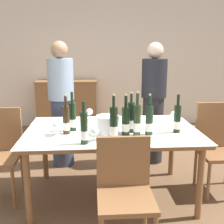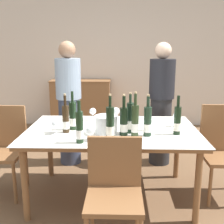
{
  "view_description": "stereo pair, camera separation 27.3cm",
  "coord_description": "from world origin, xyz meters",
  "px_view_note": "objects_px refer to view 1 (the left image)",
  "views": [
    {
      "loc": [
        -0.19,
        -2.72,
        1.56
      ],
      "look_at": [
        0.0,
        0.0,
        0.92
      ],
      "focal_mm": 45.0,
      "sensor_mm": 36.0,
      "label": 1
    },
    {
      "loc": [
        0.08,
        -2.73,
        1.56
      ],
      "look_at": [
        0.0,
        0.0,
        0.92
      ],
      "focal_mm": 45.0,
      "sensor_mm": 36.0,
      "label": 2
    }
  ],
  "objects_px": {
    "wine_glass_1": "(113,112)",
    "wine_glass_3": "(149,120)",
    "wine_bottle_1": "(149,121)",
    "wine_glass_5": "(57,126)",
    "dining_table": "(112,135)",
    "wine_bottle_4": "(131,118)",
    "chair_near_front": "(125,187)",
    "wine_bottle_5": "(137,121)",
    "chair_left_end": "(0,148)",
    "wine_bottle_3": "(177,119)",
    "wine_bottle_8": "(126,122)",
    "sideboard_cabinet": "(67,105)",
    "ice_bucket": "(108,124)",
    "wine_glass_0": "(89,112)",
    "chair_right_end": "(217,142)",
    "person_host": "(62,105)",
    "wine_bottle_6": "(84,128)",
    "wine_bottle_0": "(114,124)",
    "wine_bottle_2": "(66,121)",
    "person_guest_left": "(153,104)",
    "wine_glass_2": "(94,132)",
    "wine_glass_4": "(173,115)"
  },
  "relations": [
    {
      "from": "wine_bottle_0",
      "to": "wine_glass_1",
      "type": "distance_m",
      "value": 0.63
    },
    {
      "from": "wine_bottle_4",
      "to": "wine_bottle_5",
      "type": "bearing_deg",
      "value": -67.3
    },
    {
      "from": "wine_bottle_3",
      "to": "dining_table",
      "type": "bearing_deg",
      "value": 166.6
    },
    {
      "from": "wine_bottle_3",
      "to": "chair_left_end",
      "type": "distance_m",
      "value": 1.83
    },
    {
      "from": "wine_glass_5",
      "to": "wine_glass_1",
      "type": "bearing_deg",
      "value": 40.89
    },
    {
      "from": "wine_bottle_2",
      "to": "dining_table",
      "type": "bearing_deg",
      "value": 14.54
    },
    {
      "from": "wine_bottle_0",
      "to": "chair_left_end",
      "type": "bearing_deg",
      "value": 160.62
    },
    {
      "from": "chair_left_end",
      "to": "wine_bottle_3",
      "type": "bearing_deg",
      "value": -7.56
    },
    {
      "from": "wine_bottle_6",
      "to": "chair_near_front",
      "type": "bearing_deg",
      "value": -50.44
    },
    {
      "from": "dining_table",
      "to": "chair_right_end",
      "type": "relative_size",
      "value": 1.79
    },
    {
      "from": "sideboard_cabinet",
      "to": "person_host",
      "type": "xyz_separation_m",
      "value": [
        0.08,
        -1.71,
        0.35
      ]
    },
    {
      "from": "wine_bottle_2",
      "to": "wine_bottle_3",
      "type": "xyz_separation_m",
      "value": [
        1.07,
        -0.03,
        0.0
      ]
    },
    {
      "from": "ice_bucket",
      "to": "wine_bottle_8",
      "type": "relative_size",
      "value": 0.58
    },
    {
      "from": "wine_bottle_0",
      "to": "chair_left_end",
      "type": "distance_m",
      "value": 1.26
    },
    {
      "from": "wine_glass_4",
      "to": "wine_glass_2",
      "type": "bearing_deg",
      "value": -150.09
    },
    {
      "from": "wine_bottle_4",
      "to": "chair_left_end",
      "type": "bearing_deg",
      "value": 171.41
    },
    {
      "from": "chair_right_end",
      "to": "wine_bottle_2",
      "type": "bearing_deg",
      "value": -172.61
    },
    {
      "from": "wine_bottle_4",
      "to": "chair_near_front",
      "type": "xyz_separation_m",
      "value": [
        -0.14,
        -0.68,
        -0.36
      ]
    },
    {
      "from": "sideboard_cabinet",
      "to": "wine_bottle_5",
      "type": "xyz_separation_m",
      "value": [
        0.9,
        -2.82,
        0.41
      ]
    },
    {
      "from": "wine_bottle_4",
      "to": "person_guest_left",
      "type": "relative_size",
      "value": 0.25
    },
    {
      "from": "ice_bucket",
      "to": "wine_glass_5",
      "type": "relative_size",
      "value": 1.62
    },
    {
      "from": "wine_glass_2",
      "to": "chair_near_front",
      "type": "height_order",
      "value": "chair_near_front"
    },
    {
      "from": "dining_table",
      "to": "wine_glass_3",
      "type": "distance_m",
      "value": 0.41
    },
    {
      "from": "wine_bottle_3",
      "to": "wine_glass_4",
      "type": "height_order",
      "value": "wine_bottle_3"
    },
    {
      "from": "wine_bottle_3",
      "to": "wine_bottle_8",
      "type": "relative_size",
      "value": 0.96
    },
    {
      "from": "wine_glass_4",
      "to": "person_guest_left",
      "type": "relative_size",
      "value": 0.09
    },
    {
      "from": "wine_bottle_1",
      "to": "wine_glass_5",
      "type": "distance_m",
      "value": 0.87
    },
    {
      "from": "wine_glass_3",
      "to": "dining_table",
      "type": "bearing_deg",
      "value": 174.73
    },
    {
      "from": "dining_table",
      "to": "chair_near_front",
      "type": "relative_size",
      "value": 1.95
    },
    {
      "from": "wine_glass_0",
      "to": "wine_bottle_8",
      "type": "bearing_deg",
      "value": -58.03
    },
    {
      "from": "wine_glass_1",
      "to": "chair_left_end",
      "type": "bearing_deg",
      "value": -169.25
    },
    {
      "from": "wine_bottle_4",
      "to": "chair_near_front",
      "type": "distance_m",
      "value": 0.78
    },
    {
      "from": "sideboard_cabinet",
      "to": "person_host",
      "type": "bearing_deg",
      "value": -87.25
    },
    {
      "from": "chair_left_end",
      "to": "person_guest_left",
      "type": "distance_m",
      "value": 1.98
    },
    {
      "from": "wine_bottle_0",
      "to": "wine_glass_4",
      "type": "relative_size",
      "value": 2.78
    },
    {
      "from": "wine_bottle_8",
      "to": "wine_glass_5",
      "type": "xyz_separation_m",
      "value": [
        -0.65,
        0.01,
        -0.03
      ]
    },
    {
      "from": "ice_bucket",
      "to": "wine_bottle_0",
      "type": "height_order",
      "value": "wine_bottle_0"
    },
    {
      "from": "wine_bottle_8",
      "to": "wine_glass_5",
      "type": "relative_size",
      "value": 2.79
    },
    {
      "from": "sideboard_cabinet",
      "to": "wine_glass_0",
      "type": "relative_size",
      "value": 8.13
    },
    {
      "from": "wine_glass_0",
      "to": "wine_glass_3",
      "type": "distance_m",
      "value": 0.72
    },
    {
      "from": "wine_glass_2",
      "to": "wine_glass_4",
      "type": "relative_size",
      "value": 0.9
    },
    {
      "from": "sideboard_cabinet",
      "to": "ice_bucket",
      "type": "relative_size",
      "value": 5.05
    },
    {
      "from": "wine_bottle_1",
      "to": "wine_glass_5",
      "type": "relative_size",
      "value": 2.8
    },
    {
      "from": "wine_bottle_1",
      "to": "wine_bottle_5",
      "type": "relative_size",
      "value": 0.94
    },
    {
      "from": "wine_bottle_5",
      "to": "person_host",
      "type": "bearing_deg",
      "value": 126.44
    },
    {
      "from": "wine_bottle_5",
      "to": "chair_right_end",
      "type": "height_order",
      "value": "wine_bottle_5"
    },
    {
      "from": "wine_glass_0",
      "to": "wine_bottle_5",
      "type": "bearing_deg",
      "value": -52.22
    },
    {
      "from": "wine_bottle_0",
      "to": "wine_glass_0",
      "type": "relative_size",
      "value": 2.95
    },
    {
      "from": "wine_glass_1",
      "to": "wine_glass_3",
      "type": "xyz_separation_m",
      "value": [
        0.34,
        -0.35,
        -0.01
      ]
    },
    {
      "from": "wine_bottle_4",
      "to": "chair_right_end",
      "type": "relative_size",
      "value": 0.41
    }
  ]
}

